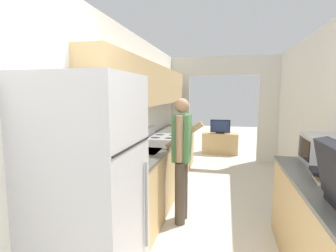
# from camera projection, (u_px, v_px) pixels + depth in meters

# --- Properties ---
(wall_left) EXTENTS (0.38, 7.59, 2.50)m
(wall_left) POSITION_uv_depth(u_px,v_px,m) (135.00, 105.00, 3.75)
(wall_left) COLOR silver
(wall_left) RESTS_ON ground_plane
(wall_far_with_doorway) EXTENTS (2.91, 0.06, 2.50)m
(wall_far_with_doorway) POSITION_uv_depth(u_px,v_px,m) (223.00, 102.00, 6.26)
(wall_far_with_doorway) COLOR silver
(wall_far_with_doorway) RESTS_ON ground_plane
(counter_left) EXTENTS (0.62, 4.07, 0.90)m
(counter_left) POSITION_uv_depth(u_px,v_px,m) (160.00, 166.00, 4.29)
(counter_left) COLOR tan
(counter_left) RESTS_ON ground_plane
(counter_right) EXTENTS (0.62, 1.97, 0.90)m
(counter_right) POSITION_uv_depth(u_px,v_px,m) (332.00, 239.00, 2.14)
(counter_right) COLOR tan
(counter_right) RESTS_ON ground_plane
(refrigerator) EXTENTS (0.74, 0.73, 1.77)m
(refrigerator) POSITION_uv_depth(u_px,v_px,m) (89.00, 195.00, 1.94)
(refrigerator) COLOR #B7B7BC
(refrigerator) RESTS_ON ground_plane
(range_oven) EXTENTS (0.66, 0.73, 1.04)m
(range_oven) POSITION_uv_depth(u_px,v_px,m) (164.00, 161.00, 4.56)
(range_oven) COLOR #B7B7BC
(range_oven) RESTS_ON ground_plane
(person) EXTENTS (0.51, 0.38, 1.58)m
(person) POSITION_uv_depth(u_px,v_px,m) (182.00, 157.00, 3.28)
(person) COLOR #4C4238
(person) RESTS_ON ground_plane
(microwave) EXTENTS (0.35, 0.44, 0.31)m
(microwave) POSITION_uv_depth(u_px,v_px,m) (322.00, 149.00, 2.72)
(microwave) COLOR #B7B7BC
(microwave) RESTS_ON counter_right
(book_stack) EXTENTS (0.26, 0.29, 0.10)m
(book_stack) POSITION_uv_depth(u_px,v_px,m) (327.00, 176.00, 2.19)
(book_stack) COLOR white
(book_stack) RESTS_ON counter_right
(tv_cabinet) EXTENTS (0.95, 0.42, 0.56)m
(tv_cabinet) POSITION_uv_depth(u_px,v_px,m) (220.00, 143.00, 7.14)
(tv_cabinet) COLOR tan
(tv_cabinet) RESTS_ON ground_plane
(television) EXTENTS (0.53, 0.16, 0.37)m
(television) POSITION_uv_depth(u_px,v_px,m) (220.00, 127.00, 7.04)
(television) COLOR black
(television) RESTS_ON tv_cabinet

